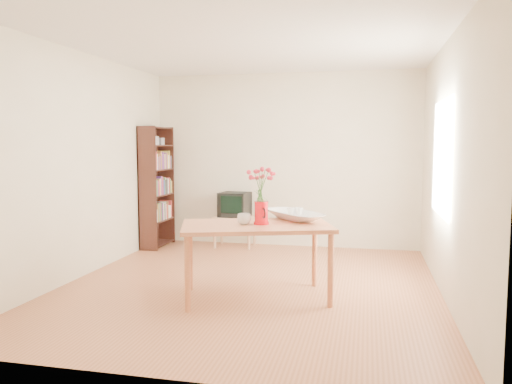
% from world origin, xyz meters
% --- Properties ---
extents(room, '(4.50, 4.50, 4.50)m').
position_xyz_m(room, '(0.03, 0.00, 1.30)').
color(room, '#9A5736').
rests_on(room, ground).
extents(table, '(1.64, 1.25, 0.75)m').
position_xyz_m(table, '(0.16, -0.41, 0.67)').
color(table, '#AE5E3B').
rests_on(table, ground).
extents(tv_stand, '(0.60, 0.45, 0.46)m').
position_xyz_m(tv_stand, '(-0.70, 1.97, 0.39)').
color(tv_stand, tan).
rests_on(tv_stand, ground).
extents(bookshelf, '(0.28, 0.70, 1.80)m').
position_xyz_m(bookshelf, '(-1.85, 1.75, 0.84)').
color(bookshelf, black).
rests_on(bookshelf, ground).
extents(pitcher, '(0.15, 0.21, 0.23)m').
position_xyz_m(pitcher, '(0.21, -0.41, 0.86)').
color(pitcher, red).
rests_on(pitcher, table).
extents(flowers, '(0.26, 0.26, 0.37)m').
position_xyz_m(flowers, '(0.21, -0.41, 1.16)').
color(flowers, '#E6364F').
rests_on(flowers, pitcher).
extents(mug, '(0.19, 0.19, 0.11)m').
position_xyz_m(mug, '(0.05, -0.46, 0.80)').
color(mug, white).
rests_on(mug, table).
extents(bowl, '(0.75, 0.75, 0.50)m').
position_xyz_m(bowl, '(0.49, -0.03, 1.00)').
color(bowl, white).
rests_on(bowl, table).
extents(teacup_a, '(0.10, 0.10, 0.07)m').
position_xyz_m(teacup_a, '(0.45, -0.03, 0.95)').
color(teacup_a, white).
rests_on(teacup_a, bowl).
extents(teacup_b, '(0.10, 0.10, 0.07)m').
position_xyz_m(teacup_b, '(0.53, -0.01, 0.95)').
color(teacup_b, white).
rests_on(teacup_b, bowl).
extents(television, '(0.45, 0.43, 0.36)m').
position_xyz_m(television, '(-0.70, 1.98, 0.65)').
color(television, black).
rests_on(television, tv_stand).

